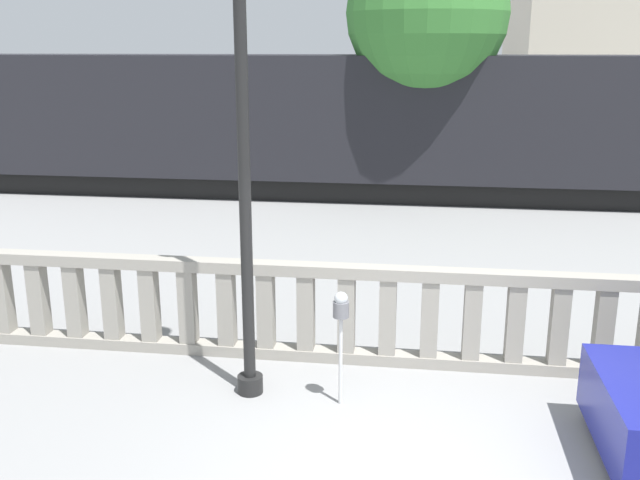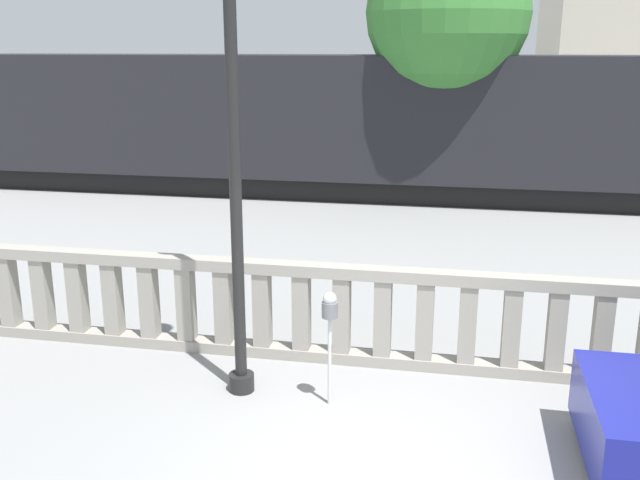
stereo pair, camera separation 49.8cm
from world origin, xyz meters
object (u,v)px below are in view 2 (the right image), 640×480
Objects in this scene: tree_left at (448,13)px; train_near at (404,124)px; parking_meter at (330,315)px; lamppost at (233,100)px.

train_near is at bearing 153.04° from tree_left.
tree_left reaches higher than parking_meter.
tree_left is at bearing -26.96° from train_near.
lamppost is at bearing 173.60° from parking_meter.
train_near is (-0.15, 11.18, 0.83)m from parking_meter.
parking_meter is at bearing -94.38° from tree_left.
lamppost is at bearing -94.52° from train_near.
tree_left is at bearing 85.62° from parking_meter.
train_near is at bearing 85.48° from lamppost.
train_near is 3.58× the size of tree_left.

